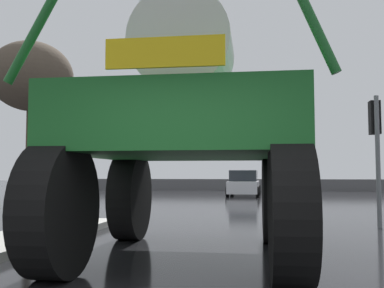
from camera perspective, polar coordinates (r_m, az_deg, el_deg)
ground_plane at (r=21.02m, az=7.23°, el=-7.45°), size 120.00×120.00×0.00m
oversize_sprayer at (r=7.00m, az=-0.40°, el=1.18°), size 4.16×5.17×4.65m
sedan_ahead at (r=26.41m, az=6.77°, el=-5.18°), size 1.93×4.12×1.52m
traffic_signal_near_left at (r=12.84m, az=-16.48°, el=1.37°), size 0.24×0.54×3.37m
traffic_signal_near_right at (r=11.82m, az=22.76°, el=1.46°), size 0.24×0.54×3.23m
bare_tree_left at (r=20.08m, az=-20.16°, el=8.14°), size 3.49×3.49×6.94m
roadside_barrier at (r=34.77m, az=8.23°, el=-5.29°), size 27.91×0.24×0.90m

